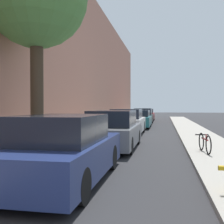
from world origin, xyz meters
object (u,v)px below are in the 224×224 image
(parked_car_grey, at_px, (113,131))
(parked_car_white, at_px, (127,122))
(parked_car_black, at_px, (143,116))
(parked_car_teal, at_px, (138,119))
(parked_car_navy, at_px, (63,151))
(parked_car_red, at_px, (146,115))
(bicycle, at_px, (205,143))

(parked_car_grey, bearing_deg, parked_car_white, 91.72)
(parked_car_white, height_order, parked_car_black, parked_car_white)
(parked_car_grey, xyz_separation_m, parked_car_teal, (0.00, 10.64, -0.03))
(parked_car_navy, height_order, parked_car_red, parked_car_navy)
(parked_car_grey, xyz_separation_m, parked_car_white, (-0.16, 5.42, 0.02))
(bicycle, bearing_deg, parked_car_grey, 154.74)
(parked_car_teal, relative_size, bicycle, 2.98)
(bicycle, bearing_deg, parked_car_white, 110.73)
(parked_car_navy, relative_size, parked_car_black, 1.09)
(parked_car_teal, relative_size, parked_car_red, 0.98)
(parked_car_grey, distance_m, parked_car_white, 5.43)
(parked_car_teal, bearing_deg, parked_car_white, -91.82)
(parked_car_grey, height_order, parked_car_red, parked_car_grey)
(parked_car_white, distance_m, bicycle, 7.35)
(parked_car_navy, distance_m, parked_car_grey, 4.97)
(parked_car_grey, relative_size, parked_car_red, 0.98)
(parked_car_grey, bearing_deg, bicycle, -18.22)
(parked_car_teal, distance_m, parked_car_red, 10.60)
(parked_car_navy, bearing_deg, bicycle, 48.55)
(parked_car_white, bearing_deg, parked_car_teal, 88.18)
(parked_car_grey, distance_m, parked_car_black, 15.72)
(parked_car_grey, relative_size, parked_car_teal, 1.00)
(parked_car_navy, height_order, parked_car_white, parked_car_white)
(parked_car_grey, xyz_separation_m, bicycle, (3.26, -1.07, -0.25))
(parked_car_navy, height_order, parked_car_black, parked_car_navy)
(parked_car_red, bearing_deg, parked_car_white, -90.31)
(parked_car_black, relative_size, bicycle, 2.69)
(parked_car_white, bearing_deg, parked_car_black, 89.18)
(bicycle, bearing_deg, parked_car_red, 91.46)
(parked_car_navy, relative_size, parked_car_teal, 0.98)
(parked_car_teal, xyz_separation_m, parked_car_black, (-0.02, 5.08, 0.04))
(parked_car_navy, xyz_separation_m, parked_car_black, (0.16, 20.69, 0.01))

